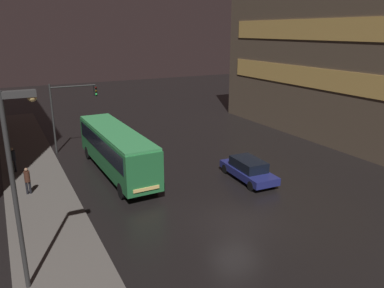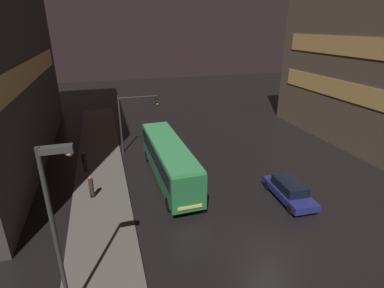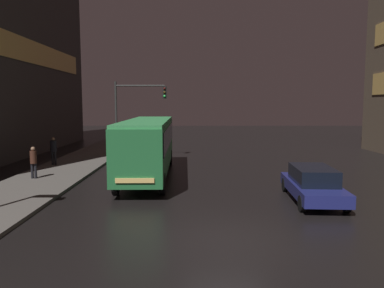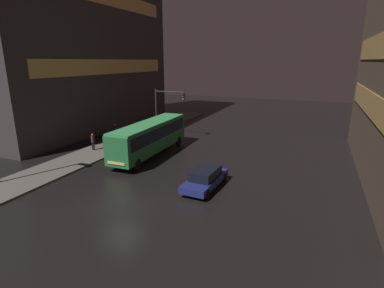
{
  "view_description": "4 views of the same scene",
  "coord_description": "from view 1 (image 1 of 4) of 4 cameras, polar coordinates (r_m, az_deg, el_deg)",
  "views": [
    {
      "loc": [
        -10.46,
        -14.93,
        9.94
      ],
      "look_at": [
        2.16,
        9.26,
        1.59
      ],
      "focal_mm": 35.0,
      "sensor_mm": 36.0,
      "label": 1
    },
    {
      "loc": [
        -8.04,
        -11.39,
        11.87
      ],
      "look_at": [
        -1.13,
        11.61,
        2.28
      ],
      "focal_mm": 28.0,
      "sensor_mm": 36.0,
      "label": 2
    },
    {
      "loc": [
        -1.06,
        -11.1,
        4.15
      ],
      "look_at": [
        -1.05,
        9.34,
        1.95
      ],
      "focal_mm": 35.0,
      "sensor_mm": 36.0,
      "label": 3
    },
    {
      "loc": [
        11.06,
        -14.43,
        8.97
      ],
      "look_at": [
        0.96,
        9.69,
        1.68
      ],
      "focal_mm": 28.0,
      "sensor_mm": 36.0,
      "label": 4
    }
  ],
  "objects": [
    {
      "name": "ground_plane",
      "position": [
        20.76,
        6.69,
        -11.72
      ],
      "size": [
        120.0,
        120.0,
        0.0
      ],
      "primitive_type": "plane",
      "color": "black"
    },
    {
      "name": "sidewalk_left",
      "position": [
        26.85,
        -22.53,
        -5.92
      ],
      "size": [
        4.0,
        48.0,
        0.15
      ],
      "color": "#56514C",
      "rests_on": "ground"
    },
    {
      "name": "traffic_light_main",
      "position": [
        32.77,
        -18.18,
        5.7
      ],
      "size": [
        3.88,
        0.35,
        5.79
      ],
      "color": "#2D2D2D",
      "rests_on": "ground"
    },
    {
      "name": "car_taxi",
      "position": [
        26.08,
        8.57,
        -3.81
      ],
      "size": [
        2.11,
        4.89,
        1.47
      ],
      "rotation": [
        0.0,
        0.0,
        3.09
      ],
      "color": "navy",
      "rests_on": "ground"
    },
    {
      "name": "pedestrian_near",
      "position": [
        29.5,
        -25.67,
        -1.85
      ],
      "size": [
        0.58,
        0.58,
        1.82
      ],
      "rotation": [
        0.0,
        0.0,
        5.39
      ],
      "color": "black",
      "rests_on": "sidewalk_left"
    },
    {
      "name": "building_right_block",
      "position": [
        40.52,
        21.34,
        13.49
      ],
      "size": [
        10.07,
        23.22,
        16.49
      ],
      "color": "brown",
      "rests_on": "ground"
    },
    {
      "name": "bus_near",
      "position": [
        27.03,
        -11.52,
        -0.41
      ],
      "size": [
        2.58,
        11.38,
        3.25
      ],
      "rotation": [
        0.0,
        0.0,
        3.16
      ],
      "color": "#236B38",
      "rests_on": "ground"
    },
    {
      "name": "street_lamp_sidewalk",
      "position": [
        14.9,
        -25.07,
        -2.77
      ],
      "size": [
        1.25,
        0.36,
        7.82
      ],
      "color": "#2D2D2D",
      "rests_on": "sidewalk_left"
    },
    {
      "name": "pedestrian_mid",
      "position": [
        25.26,
        -23.8,
        -4.88
      ],
      "size": [
        0.41,
        0.41,
        1.71
      ],
      "rotation": [
        0.0,
        0.0,
        0.22
      ],
      "color": "black",
      "rests_on": "sidewalk_left"
    }
  ]
}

